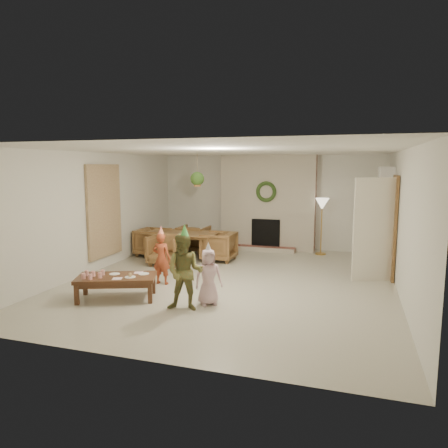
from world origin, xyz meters
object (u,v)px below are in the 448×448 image
at_px(dining_table, 181,245).
at_px(dining_chair_left, 153,242).
at_px(coffee_table_top, 116,278).
at_px(child_plaid, 185,272).
at_px(dining_chair_near, 167,250).
at_px(dining_chair_far, 194,239).
at_px(child_pink, 208,277).
at_px(child_red, 162,258).
at_px(dining_chair_right, 219,246).

bearing_deg(dining_table, dining_chair_left, -180.00).
height_order(dining_table, coffee_table_top, dining_table).
distance_m(dining_chair_left, child_plaid, 4.11).
bearing_deg(coffee_table_top, dining_table, 72.53).
bearing_deg(dining_table, dining_chair_near, -90.00).
relative_size(dining_chair_far, child_plaid, 0.62).
xyz_separation_m(dining_chair_near, child_plaid, (1.55, -2.61, 0.26)).
xyz_separation_m(dining_table, child_pink, (1.79, -3.02, 0.15)).
distance_m(dining_table, dining_chair_far, 0.77).
bearing_deg(child_plaid, coffee_table_top, 164.48).
height_order(dining_chair_left, child_red, child_red).
bearing_deg(child_plaid, dining_chair_near, 111.31).
xyz_separation_m(dining_chair_near, child_pink, (1.80, -2.25, 0.11)).
height_order(dining_chair_far, child_plaid, child_plaid).
relative_size(dining_chair_far, child_red, 0.76).
relative_size(dining_chair_left, child_plaid, 0.62).
relative_size(coffee_table_top, child_pink, 1.42).
bearing_deg(dining_chair_near, coffee_table_top, -83.56).
xyz_separation_m(dining_chair_right, child_plaid, (0.57, -3.36, 0.26)).
height_order(dining_chair_right, coffee_table_top, dining_chair_right).
distance_m(dining_table, dining_chair_left, 0.77).
bearing_deg(dining_chair_right, child_pink, 16.26).
xyz_separation_m(dining_chair_far, child_pink, (1.77, -3.79, 0.11)).
height_order(coffee_table_top, child_pink, child_pink).
relative_size(dining_chair_right, child_plaid, 0.62).
bearing_deg(child_pink, coffee_table_top, 154.58).
height_order(dining_chair_left, child_plaid, child_plaid).
height_order(dining_chair_near, child_red, child_red).
bearing_deg(child_pink, child_plaid, -158.70).
relative_size(dining_table, child_red, 1.79).
bearing_deg(child_pink, child_red, 112.89).
xyz_separation_m(dining_chair_near, dining_chair_right, (0.98, 0.75, 0.00)).
relative_size(dining_chair_left, child_pink, 0.82).
bearing_deg(dining_chair_near, child_red, -67.46).
xyz_separation_m(dining_chair_left, child_plaid, (2.30, -3.39, 0.26)).
bearing_deg(child_plaid, dining_chair_right, 90.28).
relative_size(dining_table, dining_chair_far, 2.34).
height_order(dining_table, child_pink, child_pink).
xyz_separation_m(dining_chair_right, child_pink, (0.82, -3.01, 0.11)).
bearing_deg(dining_chair_far, dining_table, 90.00).
bearing_deg(dining_chair_near, dining_table, 90.00).
bearing_deg(child_red, child_pink, 148.66).
distance_m(dining_chair_near, dining_chair_right, 1.23).
bearing_deg(dining_table, dining_chair_right, 0.00).
xyz_separation_m(dining_table, dining_chair_right, (0.96, -0.02, 0.03)).
height_order(dining_chair_right, child_plaid, child_plaid).
relative_size(dining_chair_near, child_plaid, 0.62).
xyz_separation_m(dining_chair_left, child_red, (1.32, -2.20, 0.15)).
bearing_deg(dining_chair_right, coffee_table_top, -11.97).
height_order(dining_chair_far, dining_chair_right, same).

